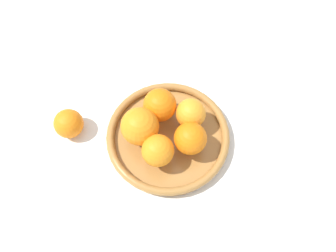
# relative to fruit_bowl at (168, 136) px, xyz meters

# --- Properties ---
(ground_plane) EXTENTS (4.00, 4.00, 0.00)m
(ground_plane) POSITION_rel_fruit_bowl_xyz_m (0.00, 0.00, -0.02)
(ground_plane) COLOR white
(fruit_bowl) EXTENTS (0.28, 0.28, 0.03)m
(fruit_bowl) POSITION_rel_fruit_bowl_xyz_m (0.00, 0.00, 0.00)
(fruit_bowl) COLOR #A57238
(fruit_bowl) RESTS_ON ground_plane
(orange_pile) EXTENTS (0.18, 0.18, 0.08)m
(orange_pile) POSITION_rel_fruit_bowl_xyz_m (0.01, -0.01, 0.05)
(orange_pile) COLOR orange
(orange_pile) RESTS_ON fruit_bowl
(stray_orange) EXTENTS (0.07, 0.07, 0.07)m
(stray_orange) POSITION_rel_fruit_bowl_xyz_m (0.13, -0.19, 0.02)
(stray_orange) COLOR orange
(stray_orange) RESTS_ON ground_plane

